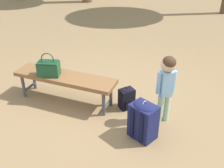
# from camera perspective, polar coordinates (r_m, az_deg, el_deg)

# --- Properties ---
(ground_plane) EXTENTS (40.00, 40.00, 0.00)m
(ground_plane) POSITION_cam_1_polar(r_m,az_deg,el_deg) (4.08, -1.04, -5.76)
(ground_plane) COLOR #8C704C
(ground_plane) RESTS_ON ground
(park_bench) EXTENTS (1.64, 0.64, 0.45)m
(park_bench) POSITION_cam_1_polar(r_m,az_deg,el_deg) (4.18, -9.94, 1.05)
(park_bench) COLOR brown
(park_bench) RESTS_ON ground
(handbag) EXTENTS (0.37, 0.30, 0.37)m
(handbag) POSITION_cam_1_polar(r_m,az_deg,el_deg) (4.15, -13.28, 3.35)
(handbag) COLOR #1E4C2D
(handbag) RESTS_ON park_bench
(child_standing) EXTENTS (0.21, 0.20, 1.00)m
(child_standing) POSITION_cam_1_polar(r_m,az_deg,el_deg) (3.61, 11.52, 0.99)
(child_standing) COLOR #B2D8B2
(child_standing) RESTS_ON ground
(backpack_large) EXTENTS (0.38, 0.35, 0.56)m
(backpack_large) POSITION_cam_1_polar(r_m,az_deg,el_deg) (3.48, 6.67, -7.42)
(backpack_large) COLOR #191E4C
(backpack_large) RESTS_ON ground
(backpack_small) EXTENTS (0.25, 0.27, 0.37)m
(backpack_small) POSITION_cam_1_polar(r_m,az_deg,el_deg) (4.07, 3.14, -2.83)
(backpack_small) COLOR black
(backpack_small) RESTS_ON ground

